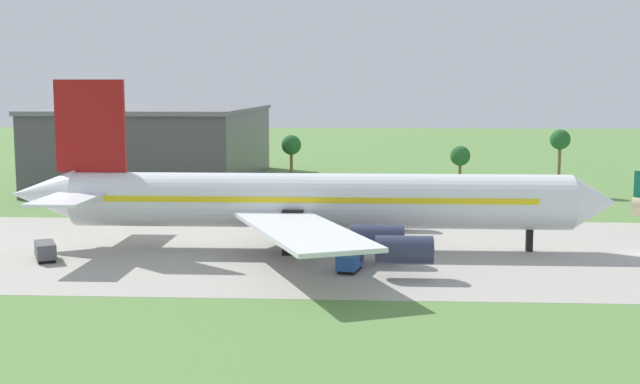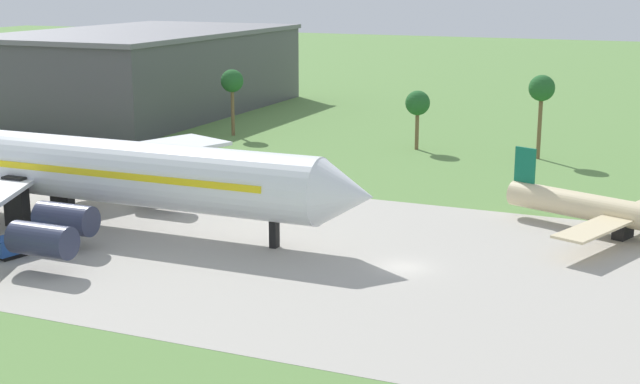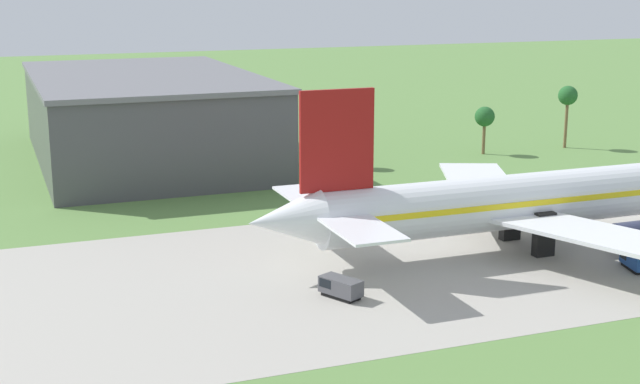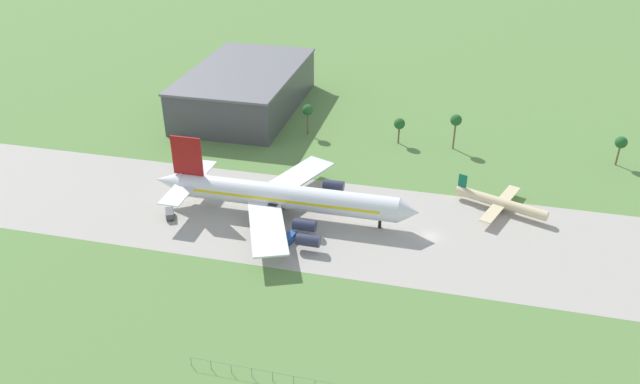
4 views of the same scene
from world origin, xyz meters
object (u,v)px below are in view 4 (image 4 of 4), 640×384
(jet_airliner, at_px, (283,196))
(regional_aircraft, at_px, (500,203))
(baggage_tug, at_px, (290,237))
(fuel_truck, at_px, (170,213))
(terminal_building, at_px, (246,89))

(jet_airliner, relative_size, regional_aircraft, 2.96)
(baggage_tug, xyz_separation_m, fuel_truck, (-33.67, 3.36, 0.06))
(fuel_truck, height_order, terminal_building, terminal_building)
(jet_airliner, xyz_separation_m, baggage_tug, (5.06, -11.25, -4.69))
(regional_aircraft, height_order, baggage_tug, regional_aircraft)
(jet_airliner, relative_size, baggage_tug, 15.73)
(baggage_tug, distance_m, terminal_building, 89.66)
(jet_airliner, relative_size, terminal_building, 1.16)
(fuel_truck, bearing_deg, baggage_tug, -5.69)
(jet_airliner, xyz_separation_m, fuel_truck, (-28.62, -7.90, -4.63))
(baggage_tug, height_order, fuel_truck, fuel_truck)
(regional_aircraft, bearing_deg, fuel_truck, -164.20)
(regional_aircraft, distance_m, terminal_building, 104.47)
(jet_airliner, height_order, regional_aircraft, jet_airliner)
(regional_aircraft, relative_size, terminal_building, 0.39)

